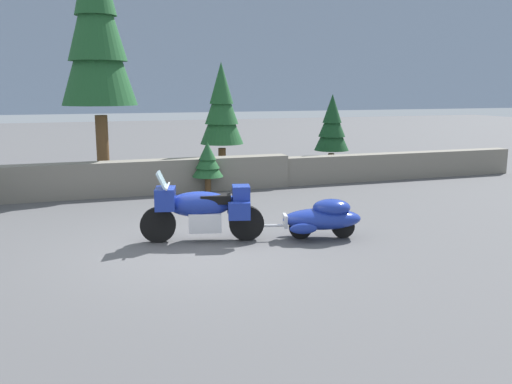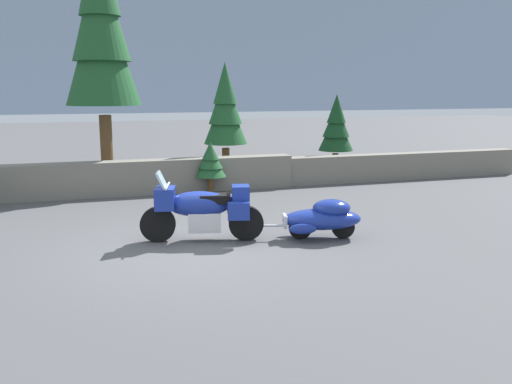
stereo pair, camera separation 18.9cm
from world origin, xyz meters
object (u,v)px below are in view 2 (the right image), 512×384
object	(u,v)px
touring_motorcycle	(202,209)
pine_tree_tall	(100,25)
car_shaped_trailer	(322,218)
pine_tree_secondary	(336,126)
pine_tree_far_right	(225,108)

from	to	relation	value
touring_motorcycle	pine_tree_tall	world-z (taller)	pine_tree_tall
car_shaped_trailer	pine_tree_secondary	distance (m)	7.63
touring_motorcycle	pine_tree_tall	xyz separation A→B (m)	(-1.38, 6.26, 3.91)
touring_motorcycle	pine_tree_secondary	bearing A→B (deg)	46.94
touring_motorcycle	pine_tree_tall	size ratio (longest dim) A/B	0.31
pine_tree_far_right	car_shaped_trailer	bearing A→B (deg)	-89.13
pine_tree_tall	car_shaped_trailer	bearing A→B (deg)	-62.11
pine_tree_tall	pine_tree_secondary	bearing A→B (deg)	-1.17
car_shaped_trailer	pine_tree_secondary	world-z (taller)	pine_tree_secondary
pine_tree_tall	pine_tree_secondary	distance (m)	7.66
car_shaped_trailer	pine_tree_tall	size ratio (longest dim) A/B	0.31
pine_tree_tall	touring_motorcycle	bearing A→B (deg)	-77.54
car_shaped_trailer	pine_tree_far_right	bearing A→B (deg)	90.87
pine_tree_tall	pine_tree_far_right	size ratio (longest dim) A/B	2.01
car_shaped_trailer	pine_tree_far_right	xyz separation A→B (m)	(-0.10, 6.84, 1.85)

